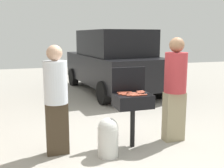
{
  "coord_description": "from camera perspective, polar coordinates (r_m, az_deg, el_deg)",
  "views": [
    {
      "loc": [
        -1.63,
        -3.94,
        1.86
      ],
      "look_at": [
        -0.19,
        0.56,
        1.0
      ],
      "focal_mm": 43.23,
      "sensor_mm": 36.0,
      "label": 1
    }
  ],
  "objects": [
    {
      "name": "bbq_grill",
      "position": [
        4.46,
        4.42,
        -3.94
      ],
      "size": [
        0.6,
        0.44,
        0.9
      ],
      "color": "black",
      "rests_on": "ground"
    },
    {
      "name": "hot_dog_6",
      "position": [
        4.37,
        2.17,
        -2.14
      ],
      "size": [
        0.13,
        0.04,
        0.03
      ],
      "primitive_type": "cylinder",
      "rotation": [
        0.0,
        1.57,
        -0.1
      ],
      "color": "#B74C33",
      "rests_on": "bbq_grill"
    },
    {
      "name": "hot_dog_5",
      "position": [
        4.6,
        5.91,
        -1.56
      ],
      "size": [
        0.13,
        0.03,
        0.03
      ],
      "primitive_type": "cylinder",
      "rotation": [
        0.0,
        1.57,
        0.07
      ],
      "color": "#C6593D",
      "rests_on": "bbq_grill"
    },
    {
      "name": "hot_dog_9",
      "position": [
        4.35,
        5.33,
        -2.26
      ],
      "size": [
        0.13,
        0.04,
        0.03
      ],
      "primitive_type": "cylinder",
      "rotation": [
        0.0,
        1.57,
        -0.09
      ],
      "color": "#B74C33",
      "rests_on": "bbq_grill"
    },
    {
      "name": "ground_plane",
      "position": [
        4.65,
        4.49,
        -13.29
      ],
      "size": [
        24.0,
        24.0,
        0.0
      ],
      "primitive_type": "plane",
      "color": "#9E998E"
    },
    {
      "name": "hot_dog_4",
      "position": [
        4.34,
        6.65,
        -2.31
      ],
      "size": [
        0.13,
        0.03,
        0.03
      ],
      "primitive_type": "cylinder",
      "rotation": [
        0.0,
        1.57,
        -0.01
      ],
      "color": "#AD4228",
      "rests_on": "bbq_grill"
    },
    {
      "name": "person_right",
      "position": [
        4.81,
        13.2,
        -0.39
      ],
      "size": [
        0.38,
        0.38,
        1.82
      ],
      "rotation": [
        0.0,
        0.0,
        3.43
      ],
      "color": "gray",
      "rests_on": "ground"
    },
    {
      "name": "hot_dog_0",
      "position": [
        4.47,
        6.05,
        -1.91
      ],
      "size": [
        0.13,
        0.03,
        0.03
      ],
      "primitive_type": "cylinder",
      "rotation": [
        0.0,
        1.57,
        0.0
      ],
      "color": "#B74C33",
      "rests_on": "bbq_grill"
    },
    {
      "name": "hot_dog_11",
      "position": [
        4.52,
        3.41,
        -1.74
      ],
      "size": [
        0.13,
        0.04,
        0.03
      ],
      "primitive_type": "cylinder",
      "rotation": [
        0.0,
        1.57,
        -0.11
      ],
      "color": "#B74C33",
      "rests_on": "bbq_grill"
    },
    {
      "name": "hot_dog_1",
      "position": [
        4.33,
        2.91,
        -2.27
      ],
      "size": [
        0.13,
        0.03,
        0.03
      ],
      "primitive_type": "cylinder",
      "rotation": [
        0.0,
        1.57,
        0.04
      ],
      "color": "#AD4228",
      "rests_on": "bbq_grill"
    },
    {
      "name": "hot_dog_2",
      "position": [
        4.44,
        2.35,
        -1.95
      ],
      "size": [
        0.13,
        0.03,
        0.03
      ],
      "primitive_type": "cylinder",
      "rotation": [
        0.0,
        1.57,
        0.04
      ],
      "color": "#AD4228",
      "rests_on": "bbq_grill"
    },
    {
      "name": "grill_lid_open",
      "position": [
        4.59,
        3.46,
        0.95
      ],
      "size": [
        0.6,
        0.05,
        0.42
      ],
      "primitive_type": "cube",
      "color": "black",
      "rests_on": "bbq_grill"
    },
    {
      "name": "hot_dog_8",
      "position": [
        4.28,
        4.96,
        -2.45
      ],
      "size": [
        0.13,
        0.04,
        0.03
      ],
      "primitive_type": "cylinder",
      "rotation": [
        0.0,
        1.57,
        -0.08
      ],
      "color": "#B74C33",
      "rests_on": "bbq_grill"
    },
    {
      "name": "hot_dog_10",
      "position": [
        4.54,
        6.18,
        -1.72
      ],
      "size": [
        0.13,
        0.03,
        0.03
      ],
      "primitive_type": "cylinder",
      "rotation": [
        0.0,
        1.57,
        -0.05
      ],
      "color": "#B74C33",
      "rests_on": "bbq_grill"
    },
    {
      "name": "propane_tank",
      "position": [
        4.23,
        -0.85,
        -11.02
      ],
      "size": [
        0.32,
        0.32,
        0.62
      ],
      "color": "silver",
      "rests_on": "ground"
    },
    {
      "name": "person_left",
      "position": [
        4.23,
        -11.75,
        -2.58
      ],
      "size": [
        0.36,
        0.36,
        1.72
      ],
      "rotation": [
        0.0,
        0.0,
        -0.07
      ],
      "color": "#3F3323",
      "rests_on": "ground"
    },
    {
      "name": "hot_dog_7",
      "position": [
        4.45,
        4.23,
        -1.94
      ],
      "size": [
        0.13,
        0.03,
        0.03
      ],
      "primitive_type": "cylinder",
      "rotation": [
        0.0,
        1.57,
        -0.03
      ],
      "color": "#C6593D",
      "rests_on": "bbq_grill"
    },
    {
      "name": "parked_minivan",
      "position": [
        8.89,
        0.11,
        4.9
      ],
      "size": [
        2.39,
        4.57,
        2.02
      ],
      "rotation": [
        0.0,
        0.0,
        3.24
      ],
      "color": "black",
      "rests_on": "ground"
    },
    {
      "name": "hot_dog_13",
      "position": [
        4.49,
        1.87,
        -1.82
      ],
      "size": [
        0.13,
        0.04,
        0.03
      ],
      "primitive_type": "cylinder",
      "rotation": [
        0.0,
        1.57,
        -0.07
      ],
      "color": "#B74C33",
      "rests_on": "bbq_grill"
    },
    {
      "name": "hot_dog_12",
      "position": [
        4.39,
        4.6,
        -2.11
      ],
      "size": [
        0.13,
        0.03,
        0.03
      ],
      "primitive_type": "cylinder",
      "rotation": [
        0.0,
        1.57,
        -0.01
      ],
      "color": "#C6593D",
      "rests_on": "bbq_grill"
    },
    {
      "name": "hot_dog_3",
      "position": [
        4.29,
        3.91,
        -2.4
      ],
      "size": [
        0.13,
        0.04,
        0.03
      ],
      "primitive_type": "cylinder",
      "rotation": [
        0.0,
        1.57,
        0.08
      ],
      "color": "#C6593D",
      "rests_on": "bbq_grill"
    }
  ]
}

